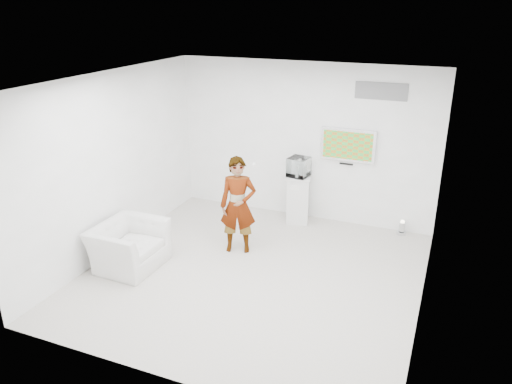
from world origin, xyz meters
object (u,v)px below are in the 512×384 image
at_px(tv, 348,145).
at_px(armchair, 129,246).
at_px(pedestal, 298,199).
at_px(floor_uplight, 402,228).
at_px(person, 238,205).

relative_size(tv, armchair, 0.92).
distance_m(pedestal, floor_uplight, 1.98).
xyz_separation_m(pedestal, floor_uplight, (1.95, 0.18, -0.33)).
distance_m(armchair, floor_uplight, 4.84).
distance_m(tv, pedestal, 1.40).
xyz_separation_m(armchair, floor_uplight, (3.91, 2.85, -0.22)).
relative_size(armchair, pedestal, 1.18).
bearing_deg(armchair, pedestal, -35.15).
xyz_separation_m(person, pedestal, (0.56, 1.51, -0.36)).
height_order(tv, person, tv).
bearing_deg(pedestal, armchair, -126.31).
height_order(armchair, floor_uplight, armchair).
distance_m(armchair, pedestal, 3.32).
height_order(person, floor_uplight, person).
xyz_separation_m(armchair, pedestal, (1.96, 2.67, 0.11)).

